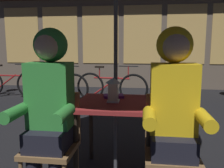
% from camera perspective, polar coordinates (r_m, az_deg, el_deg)
% --- Properties ---
extents(cafe_table, '(0.72, 0.72, 0.74)m').
position_cam_1_polar(cafe_table, '(2.30, 0.85, -6.64)').
color(cafe_table, maroon).
rests_on(cafe_table, ground_plane).
extents(lantern, '(0.11, 0.11, 0.23)m').
position_cam_1_polar(lantern, '(2.23, 0.32, -1.22)').
color(lantern, white).
rests_on(lantern, cafe_table).
extents(chair_left, '(0.40, 0.40, 0.87)m').
position_cam_1_polar(chair_left, '(2.11, -13.74, -12.56)').
color(chair_left, olive).
rests_on(chair_left, ground_plane).
extents(chair_right, '(0.40, 0.40, 0.87)m').
position_cam_1_polar(chair_right, '(1.99, 13.81, -13.88)').
color(chair_right, olive).
rests_on(chair_right, ground_plane).
extents(person_left_hooded, '(0.45, 0.56, 1.40)m').
position_cam_1_polar(person_left_hooded, '(1.96, -14.72, -3.37)').
color(person_left_hooded, black).
rests_on(person_left_hooded, ground_plane).
extents(person_right_hooded, '(0.45, 0.56, 1.40)m').
position_cam_1_polar(person_right_hooded, '(1.83, 14.42, -4.20)').
color(person_right_hooded, black).
rests_on(person_right_hooded, ground_plane).
extents(bicycle_nearest, '(1.68, 0.09, 0.84)m').
position_cam_1_polar(bicycle_nearest, '(6.50, -23.10, 0.13)').
color(bicycle_nearest, black).
rests_on(bicycle_nearest, ground_plane).
extents(bicycle_second, '(1.66, 0.35, 0.84)m').
position_cam_1_polar(bicycle_second, '(5.71, -13.35, -0.51)').
color(bicycle_second, black).
rests_on(bicycle_second, ground_plane).
extents(bicycle_third, '(1.67, 0.26, 0.84)m').
position_cam_1_polar(bicycle_third, '(5.49, -0.16, -0.65)').
color(bicycle_third, black).
rests_on(bicycle_third, ground_plane).
extents(book, '(0.23, 0.18, 0.02)m').
position_cam_1_polar(book, '(2.46, 0.40, -2.87)').
color(book, '#661E7A').
rests_on(book, cafe_table).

